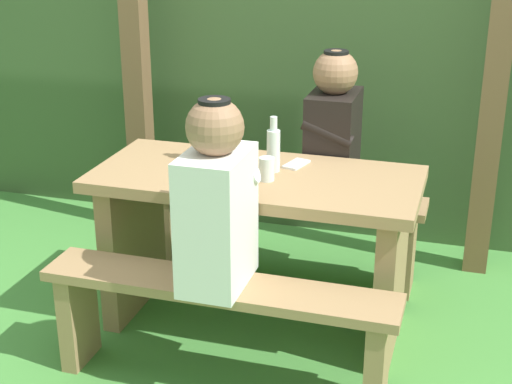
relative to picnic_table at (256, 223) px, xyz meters
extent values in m
plane|color=#468B3C|center=(0.00, 0.00, -0.50)|extent=(12.00, 12.00, 0.00)
cube|color=#3C582F|center=(0.00, 1.62, 0.41)|extent=(6.40, 1.01, 1.81)
cube|color=brown|center=(-0.95, 0.86, 0.57)|extent=(0.12, 0.12, 2.13)
cube|color=brown|center=(0.95, 0.86, 0.57)|extent=(0.12, 0.12, 2.13)
cube|color=#9E7A51|center=(0.00, 0.00, 0.21)|extent=(1.40, 0.64, 0.05)
cube|color=#9E7A51|center=(-0.60, 0.00, -0.16)|extent=(0.08, 0.54, 0.68)
cube|color=#9E7A51|center=(0.60, 0.00, -0.16)|extent=(0.08, 0.54, 0.68)
cube|color=#9E7A51|center=(0.00, -0.50, -0.05)|extent=(1.40, 0.24, 0.04)
cube|color=#9E7A51|center=(-0.62, -0.50, -0.29)|extent=(0.07, 0.22, 0.42)
cube|color=#9E7A51|center=(0.62, -0.50, -0.29)|extent=(0.07, 0.22, 0.42)
cube|color=#9E7A51|center=(0.00, 0.50, -0.05)|extent=(1.40, 0.24, 0.04)
cube|color=#9E7A51|center=(-0.62, 0.50, -0.29)|extent=(0.07, 0.22, 0.42)
cube|color=#9E7A51|center=(0.62, 0.50, -0.29)|extent=(0.07, 0.22, 0.42)
cube|color=white|center=(0.00, -0.50, 0.23)|extent=(0.22, 0.34, 0.52)
sphere|color=#936B4C|center=(0.00, -0.50, 0.58)|extent=(0.21, 0.21, 0.21)
cylinder|color=black|center=(0.00, -0.50, 0.67)|extent=(0.12, 0.12, 0.02)
cylinder|color=white|center=(0.00, -0.36, 0.33)|extent=(0.25, 0.07, 0.15)
cube|color=black|center=(0.23, 0.50, 0.23)|extent=(0.22, 0.34, 0.52)
sphere|color=#936B4C|center=(0.23, 0.50, 0.58)|extent=(0.21, 0.21, 0.21)
cylinder|color=black|center=(0.23, 0.50, 0.67)|extent=(0.12, 0.12, 0.02)
cylinder|color=black|center=(0.23, 0.36, 0.33)|extent=(0.25, 0.07, 0.15)
cylinder|color=silver|center=(0.07, -0.06, 0.28)|extent=(0.07, 0.07, 0.10)
cylinder|color=silver|center=(0.06, 0.06, 0.32)|extent=(0.06, 0.06, 0.18)
cylinder|color=silver|center=(0.06, 0.06, 0.44)|extent=(0.03, 0.03, 0.06)
cylinder|color=silver|center=(-0.28, 0.10, 0.32)|extent=(0.07, 0.07, 0.18)
cylinder|color=silver|center=(-0.28, 0.10, 0.44)|extent=(0.04, 0.04, 0.05)
cube|color=silver|center=(0.14, 0.16, 0.24)|extent=(0.10, 0.15, 0.01)
camera|label=1|loc=(0.88, -2.92, 1.33)|focal=53.18mm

